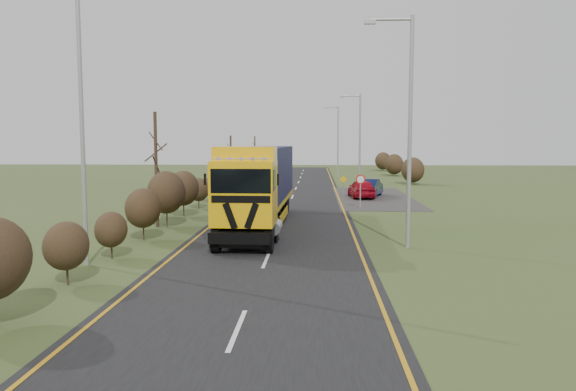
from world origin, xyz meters
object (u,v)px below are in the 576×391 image
(streetlight_near, at_px, (407,121))
(lorry, at_px, (259,181))
(car_blue_sedan, at_px, (370,188))
(speed_sign, at_px, (360,185))
(car_red_hatchback, at_px, (361,189))

(streetlight_near, bearing_deg, lorry, 140.78)
(lorry, xyz_separation_m, car_blue_sedan, (7.36, 16.40, -1.72))
(lorry, bearing_deg, speed_sign, 55.41)
(car_red_hatchback, xyz_separation_m, streetlight_near, (0.16, -20.81, 4.62))
(lorry, distance_m, speed_sign, 10.13)
(car_blue_sedan, distance_m, speed_sign, 8.42)
(car_blue_sedan, bearing_deg, speed_sign, 96.01)
(car_red_hatchback, distance_m, car_blue_sedan, 1.34)
(lorry, height_order, car_red_hatchback, lorry)
(car_blue_sedan, height_order, streetlight_near, streetlight_near)
(lorry, bearing_deg, car_red_hatchback, 68.21)
(car_red_hatchback, xyz_separation_m, speed_sign, (-0.65, -7.15, 0.87))
(car_red_hatchback, bearing_deg, speed_sign, 79.91)
(lorry, relative_size, car_red_hatchback, 3.59)
(lorry, bearing_deg, streetlight_near, -37.71)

